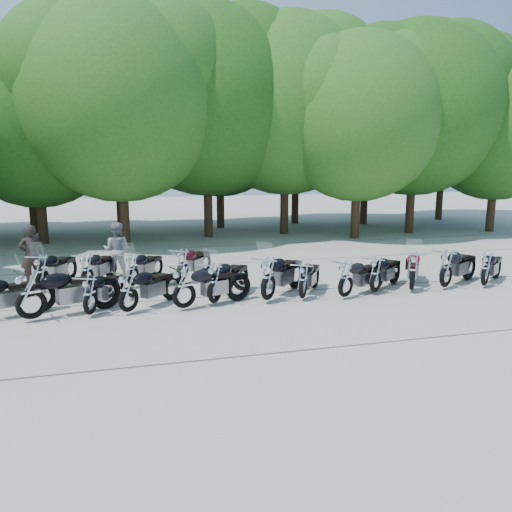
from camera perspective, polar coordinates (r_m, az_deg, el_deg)
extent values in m
plane|color=#A9A599|center=(12.93, 1.69, -5.98)|extent=(90.00, 90.00, 0.00)
cylinder|color=#3A2614|center=(25.09, -23.31, 5.06)|extent=(0.44, 0.44, 3.31)
sphere|color=#286319|center=(25.07, -23.94, 13.42)|extent=(7.31, 7.31, 7.31)
cylinder|color=#3A2614|center=(23.19, -14.88, 5.96)|extent=(0.44, 0.44, 3.93)
sphere|color=#357721|center=(23.28, -15.41, 16.71)|extent=(8.70, 8.70, 8.70)
cylinder|color=#3A2614|center=(25.35, -5.52, 6.85)|extent=(0.44, 0.44, 4.13)
sphere|color=#286319|center=(25.48, -5.70, 17.17)|extent=(9.13, 9.13, 9.13)
cylinder|color=#3A2614|center=(26.42, 3.27, 6.98)|extent=(0.44, 0.44, 4.09)
sphere|color=#357721|center=(26.53, 3.37, 16.80)|extent=(9.04, 9.04, 9.04)
cylinder|color=#3A2614|center=(25.33, 11.32, 6.11)|extent=(0.44, 0.44, 3.62)
sphere|color=#357721|center=(25.35, 11.66, 15.18)|extent=(8.00, 8.00, 8.00)
cylinder|color=#3A2614|center=(27.92, 17.26, 6.60)|extent=(0.44, 0.44, 3.98)
sphere|color=#286319|center=(28.00, 17.77, 15.63)|extent=(8.79, 8.79, 8.79)
cylinder|color=#3A2614|center=(30.18, 25.35, 5.79)|extent=(0.44, 0.44, 3.41)
sphere|color=#286319|center=(30.17, 25.92, 12.94)|extent=(7.53, 7.53, 7.53)
cylinder|color=#3A2614|center=(29.32, -24.17, 5.88)|extent=(0.44, 0.44, 3.52)
sphere|color=#357721|center=(29.32, -24.76, 13.48)|extent=(7.78, 7.78, 7.78)
cylinder|color=#3A2614|center=(28.39, -15.25, 6.20)|extent=(0.44, 0.44, 3.42)
sphere|color=#286319|center=(28.38, -15.63, 13.85)|extent=(7.56, 7.56, 7.56)
cylinder|color=#3A2614|center=(28.91, -4.10, 6.76)|extent=(0.44, 0.44, 3.56)
sphere|color=#286319|center=(28.92, -4.21, 14.58)|extent=(7.88, 7.88, 7.88)
cylinder|color=#3A2614|center=(31.14, 4.50, 7.20)|extent=(0.44, 0.44, 3.76)
sphere|color=#286319|center=(31.17, 4.61, 14.86)|extent=(8.31, 8.31, 8.31)
cylinder|color=#3A2614|center=(31.43, 12.27, 6.90)|extent=(0.44, 0.44, 3.63)
sphere|color=#357721|center=(31.45, 12.57, 14.23)|extent=(8.02, 8.02, 8.02)
cylinder|color=#3A2614|center=(35.25, 20.32, 7.47)|extent=(0.44, 0.44, 4.37)
sphere|color=#286319|center=(35.38, 20.83, 15.31)|extent=(9.67, 9.67, 9.67)
imported|color=black|center=(16.49, -24.31, 0.05)|extent=(0.80, 0.67, 1.88)
imported|color=gray|center=(16.80, -15.63, 0.67)|extent=(1.05, 0.92, 1.82)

